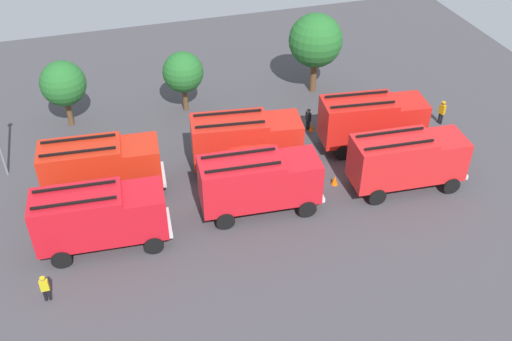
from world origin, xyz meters
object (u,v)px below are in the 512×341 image
object	(u,v)px
fire_truck_0	(100,216)
fire_truck_4	(246,139)
tree_2	(316,41)
traffic_cone_1	(335,180)
traffic_cone_0	(393,160)
traffic_cone_2	(311,127)
tree_1	(183,72)
firefighter_0	(45,288)
firefighter_2	(308,119)
fire_truck_1	(259,181)
fire_truck_5	(372,120)
tree_0	(63,84)
fire_truck_2	(407,159)
firefighter_3	(297,124)
fire_truck_3	(101,166)
firefighter_1	(442,111)

from	to	relation	value
fire_truck_0	fire_truck_4	size ratio (longest dim) A/B	0.99
tree_2	traffic_cone_1	xyz separation A→B (m)	(-3.02, -11.80, -3.97)
tree_2	traffic_cone_0	size ratio (longest dim) A/B	10.46
fire_truck_4	traffic_cone_1	bearing A→B (deg)	-27.95
fire_truck_4	traffic_cone_2	size ratio (longest dim) A/B	12.95
tree_1	traffic_cone_2	bearing A→B (deg)	-34.31
firefighter_0	firefighter_2	distance (m)	21.42
fire_truck_1	fire_truck_5	size ratio (longest dim) A/B	0.99
tree_0	traffic_cone_0	world-z (taller)	tree_0
tree_2	traffic_cone_2	size ratio (longest dim) A/B	11.08
fire_truck_2	firefighter_0	xyz separation A→B (m)	(-21.63, -3.24, -1.26)
firefighter_0	traffic_cone_0	xyz separation A→B (m)	(22.19, 5.63, -0.59)
fire_truck_0	fire_truck_4	bearing A→B (deg)	30.93
fire_truck_1	tree_2	distance (m)	15.42
fire_truck_1	firefighter_0	world-z (taller)	fire_truck_1
fire_truck_5	traffic_cone_2	size ratio (longest dim) A/B	12.91
fire_truck_2	fire_truck_5	distance (m)	4.78
fire_truck_1	firefighter_3	bearing A→B (deg)	58.72
traffic_cone_1	firefighter_3	bearing A→B (deg)	94.37
fire_truck_5	fire_truck_1	bearing A→B (deg)	-148.40
firefighter_0	firefighter_2	size ratio (longest dim) A/B	0.97
fire_truck_2	fire_truck_3	world-z (taller)	same
traffic_cone_1	firefighter_1	bearing A→B (deg)	23.93
tree_1	fire_truck_1	bearing A→B (deg)	-81.44
tree_1	fire_truck_5	bearing A→B (deg)	-37.18
fire_truck_3	traffic_cone_0	distance (m)	18.83
firefighter_3	traffic_cone_1	distance (m)	5.97
fire_truck_3	fire_truck_1	bearing A→B (deg)	-20.91
fire_truck_1	fire_truck_3	bearing A→B (deg)	158.51
fire_truck_2	fire_truck_1	bearing A→B (deg)	-179.25
firefighter_0	fire_truck_3	bearing A→B (deg)	157.36
firefighter_2	tree_2	size ratio (longest dim) A/B	0.26
firefighter_0	fire_truck_5	bearing A→B (deg)	112.29
fire_truck_5	firefighter_2	bearing A→B (deg)	142.80
fire_truck_5	traffic_cone_0	size ratio (longest dim) A/B	12.19
fire_truck_1	firefighter_3	distance (m)	8.52
fire_truck_3	tree_0	size ratio (longest dim) A/B	1.48
tree_0	tree_2	distance (m)	18.75
fire_truck_2	firefighter_3	distance (m)	8.69
firefighter_1	traffic_cone_0	xyz separation A→B (m)	(-5.65, -3.61, -0.71)
firefighter_3	traffic_cone_0	world-z (taller)	firefighter_3
tree_0	traffic_cone_2	bearing A→B (deg)	-19.38
firefighter_2	traffic_cone_2	size ratio (longest dim) A/B	2.87
tree_1	traffic_cone_0	distance (m)	16.32
fire_truck_4	tree_1	distance (m)	8.75
fire_truck_3	firefighter_0	world-z (taller)	fire_truck_3
traffic_cone_1	traffic_cone_2	bearing A→B (deg)	82.60
fire_truck_5	fire_truck_0	bearing A→B (deg)	-158.74
fire_truck_0	tree_2	world-z (taller)	tree_2
firefighter_1	firefighter_2	xyz separation A→B (m)	(-9.59, 1.97, -0.10)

